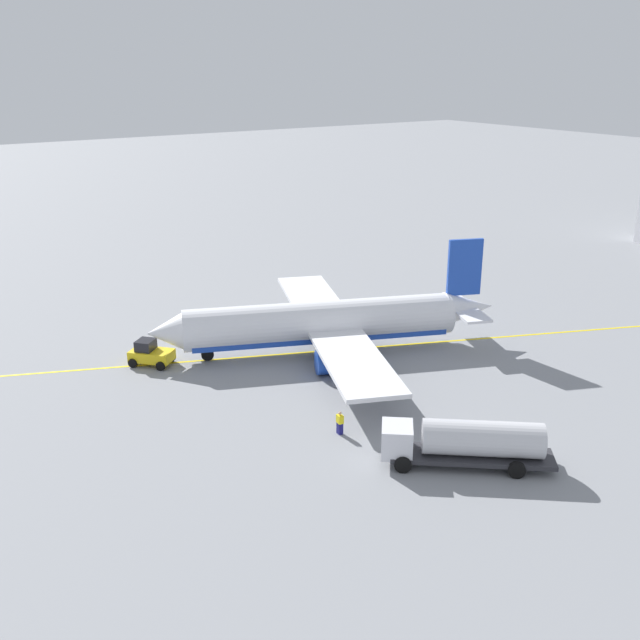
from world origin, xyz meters
TOP-DOWN VIEW (x-y plane):
  - ground_plane at (0.00, 0.00)m, footprint 400.00×400.00m
  - airplane at (-0.46, 0.18)m, footprint 30.56×30.69m
  - fuel_tanker at (3.11, 21.73)m, footprint 10.15×8.83m
  - pushback_tug at (13.85, -5.53)m, footprint 3.99×4.06m
  - refueling_worker at (7.41, 13.76)m, footprint 0.41×0.56m
  - safety_cone_nose at (8.33, -7.74)m, footprint 0.58×0.58m
  - taxi_line_marking at (0.00, 0.00)m, footprint 61.63×24.57m

SIDE VIEW (x-z plane):
  - ground_plane at x=0.00m, z-range 0.00..0.00m
  - taxi_line_marking at x=0.00m, z-range 0.00..0.01m
  - safety_cone_nose at x=8.33m, z-range 0.00..0.65m
  - refueling_worker at x=7.41m, z-range -0.03..1.68m
  - pushback_tug at x=13.85m, z-range -0.09..2.11m
  - fuel_tanker at x=3.11m, z-range 0.16..3.31m
  - airplane at x=-0.46m, z-range -2.18..7.52m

